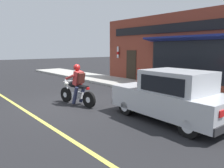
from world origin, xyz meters
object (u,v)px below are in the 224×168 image
motorcycle_with_rider (77,88)px  trash_bin (187,81)px  fire_hydrant (139,75)px  car_hatchback (171,96)px

motorcycle_with_rider → trash_bin: size_ratio=2.05×
motorcycle_with_rider → fire_hydrant: (5.58, 1.92, -0.11)m
motorcycle_with_rider → fire_hydrant: 5.90m
motorcycle_with_rider → car_hatchback: size_ratio=0.52×
car_hatchback → motorcycle_with_rider: bearing=109.3°
motorcycle_with_rider → trash_bin: (5.31, -1.58, -0.04)m
trash_bin → fire_hydrant: trash_bin is taller
car_hatchback → trash_bin: size_ratio=3.93×
motorcycle_with_rider → trash_bin: 5.54m
motorcycle_with_rider → fire_hydrant: bearing=19.0°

